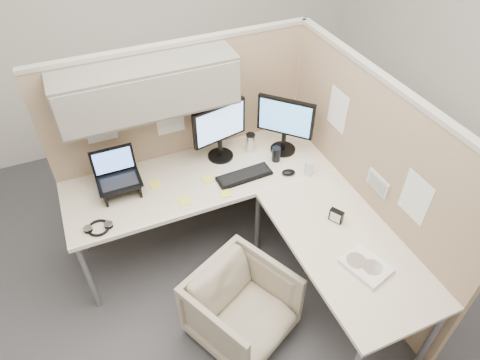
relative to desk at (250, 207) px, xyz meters
name	(u,v)px	position (x,y,z in m)	size (l,w,h in m)	color
ground	(241,283)	(-0.12, -0.13, -0.69)	(4.50, 4.50, 0.00)	#3C3B41
partition_back	(169,118)	(-0.34, 0.70, 0.41)	(2.00, 0.36, 1.63)	tan
partition_right	(361,181)	(0.78, -0.19, 0.13)	(0.07, 2.03, 1.63)	tan
desk	(250,207)	(0.00, 0.00, 0.00)	(2.00, 1.98, 0.73)	beige
office_chair	(242,306)	(-0.27, -0.48, -0.38)	(0.60, 0.56, 0.62)	#B7AB92
monitor_left	(220,128)	(0.00, 0.56, 0.32)	(0.44, 0.20, 0.47)	black
monitor_right	(285,121)	(0.49, 0.44, 0.32)	(0.33, 0.34, 0.47)	black
laptop_station	(118,179)	(-0.80, 0.47, 0.16)	(0.30, 0.26, 0.31)	black
keyboard	(244,176)	(0.07, 0.26, 0.05)	(0.42, 0.14, 0.02)	black
mouse	(288,172)	(0.39, 0.16, 0.06)	(0.10, 0.07, 0.04)	black
travel_mug	(250,142)	(0.25, 0.54, 0.12)	(0.07, 0.07, 0.15)	silver
soda_can_green	(309,168)	(0.53, 0.11, 0.10)	(0.07, 0.07, 0.12)	silver
soda_can_silver	(276,154)	(0.38, 0.35, 0.10)	(0.07, 0.07, 0.12)	black
sticky_note_d	(208,180)	(-0.19, 0.34, 0.05)	(0.08, 0.08, 0.01)	#F7F041
sticky_note_c	(155,185)	(-0.57, 0.44, 0.05)	(0.08, 0.08, 0.01)	#F7F041
sticky_note_a	(185,201)	(-0.42, 0.19, 0.05)	(0.08, 0.08, 0.01)	#F7F041
sticky_note_b	(226,194)	(-0.13, 0.15, 0.05)	(0.08, 0.08, 0.01)	#F7F041
headphones	(99,228)	(-1.01, 0.17, 0.06)	(0.19, 0.17, 0.03)	black
paper_stack	(366,266)	(0.41, -0.78, 0.06)	(0.27, 0.31, 0.03)	white
desk_clock	(336,216)	(0.45, -0.38, 0.09)	(0.08, 0.10, 0.09)	black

